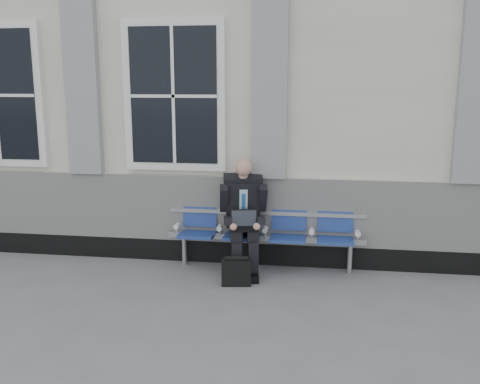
# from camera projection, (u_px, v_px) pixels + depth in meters

# --- Properties ---
(ground) EXTENTS (70.00, 70.00, 0.00)m
(ground) POSITION_uv_depth(u_px,v_px,m) (116.00, 301.00, 6.07)
(ground) COLOR slate
(ground) RESTS_ON ground
(station_building) EXTENTS (14.40, 4.40, 4.49)m
(station_building) POSITION_uv_depth(u_px,v_px,m) (185.00, 94.00, 8.97)
(station_building) COLOR silver
(station_building) RESTS_ON ground
(bench) EXTENTS (2.60, 0.47, 0.91)m
(bench) POSITION_uv_depth(u_px,v_px,m) (266.00, 228.00, 7.01)
(bench) COLOR #9EA0A3
(bench) RESTS_ON ground
(businessman) EXTENTS (0.65, 0.87, 1.48)m
(businessman) POSITION_uv_depth(u_px,v_px,m) (243.00, 212.00, 6.87)
(businessman) COLOR black
(businessman) RESTS_ON ground
(briefcase) EXTENTS (0.37, 0.20, 0.37)m
(briefcase) POSITION_uv_depth(u_px,v_px,m) (236.00, 272.00, 6.50)
(briefcase) COLOR black
(briefcase) RESTS_ON ground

